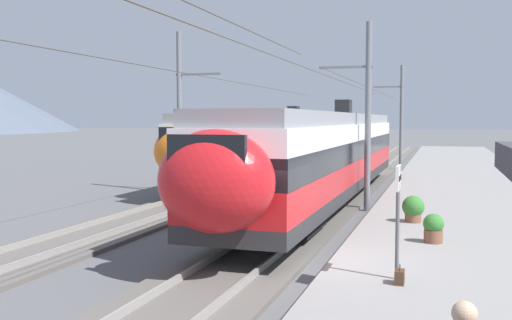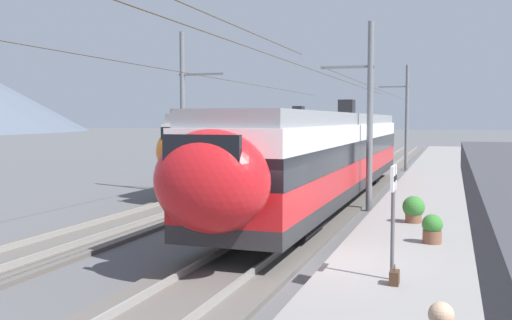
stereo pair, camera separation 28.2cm
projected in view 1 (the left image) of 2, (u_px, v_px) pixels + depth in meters
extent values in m
plane|color=#565659|center=(303.00, 274.00, 13.44)|extent=(400.00, 400.00, 0.00)
cube|color=gray|center=(496.00, 282.00, 12.13)|extent=(120.00, 7.12, 0.36)
cube|color=#5B5651|center=(240.00, 266.00, 13.92)|extent=(120.00, 3.00, 0.12)
cube|color=gray|center=(268.00, 263.00, 13.69)|extent=(120.00, 0.07, 0.16)
cube|color=gray|center=(212.00, 258.00, 14.13)|extent=(120.00, 0.07, 0.16)
cube|color=#5B5651|center=(47.00, 250.00, 15.63)|extent=(120.00, 3.00, 0.12)
cube|color=gray|center=(70.00, 247.00, 15.40)|extent=(120.00, 0.07, 0.16)
cube|color=gray|center=(25.00, 243.00, 15.85)|extent=(120.00, 0.07, 0.16)
cube|color=#2D2D30|center=(328.00, 182.00, 24.57)|extent=(24.53, 2.86, 0.45)
cube|color=red|center=(329.00, 167.00, 24.52)|extent=(24.53, 2.86, 0.85)
cube|color=black|center=(329.00, 148.00, 24.46)|extent=(24.53, 2.90, 0.75)
cube|color=white|center=(329.00, 132.00, 24.41)|extent=(24.53, 2.86, 0.65)
cube|color=gray|center=(329.00, 119.00, 24.38)|extent=(24.23, 2.66, 0.45)
cube|color=black|center=(281.00, 222.00, 17.38)|extent=(2.80, 2.29, 0.42)
cube|color=black|center=(354.00, 176.00, 31.81)|extent=(2.80, 2.29, 0.42)
ellipsoid|color=red|center=(216.00, 181.00, 12.31)|extent=(1.80, 2.64, 2.25)
cube|color=black|center=(206.00, 163.00, 11.81)|extent=(0.16, 1.72, 1.19)
cube|color=black|center=(343.00, 107.00, 27.83)|extent=(0.90, 0.70, 0.70)
cube|color=#2D2D30|center=(278.00, 161.00, 37.32)|extent=(27.23, 2.91, 0.45)
cube|color=orange|center=(278.00, 151.00, 37.27)|extent=(27.23, 2.91, 0.85)
cube|color=black|center=(278.00, 138.00, 37.22)|extent=(27.23, 2.95, 0.75)
cube|color=silver|center=(278.00, 128.00, 37.17)|extent=(27.23, 2.91, 0.65)
cube|color=gray|center=(278.00, 119.00, 37.13)|extent=(26.93, 2.71, 0.45)
cube|color=black|center=(232.00, 180.00, 29.34)|extent=(2.80, 2.32, 0.42)
cube|color=black|center=(307.00, 159.00, 45.36)|extent=(2.80, 2.32, 0.42)
ellipsoid|color=orange|center=(184.00, 152.00, 23.79)|extent=(1.80, 2.67, 2.25)
cube|color=black|center=(179.00, 142.00, 23.28)|extent=(0.16, 1.74, 1.19)
cube|color=black|center=(293.00, 111.00, 40.96)|extent=(0.90, 0.70, 0.70)
cylinder|color=slate|center=(368.00, 117.00, 22.46)|extent=(0.24, 0.24, 7.38)
cube|color=slate|center=(345.00, 67.00, 22.60)|extent=(0.10, 2.11, 0.10)
cylinder|color=#473823|center=(323.00, 74.00, 22.90)|extent=(38.96, 0.02, 0.02)
cylinder|color=slate|center=(401.00, 118.00, 40.36)|extent=(0.24, 0.24, 7.39)
cube|color=slate|center=(389.00, 87.00, 40.48)|extent=(0.10, 2.11, 0.10)
cylinder|color=#473823|center=(376.00, 91.00, 40.78)|extent=(38.96, 0.02, 0.02)
cylinder|color=slate|center=(179.00, 113.00, 27.88)|extent=(0.24, 0.24, 7.82)
cube|color=slate|center=(198.00, 74.00, 27.44)|extent=(0.10, 2.31, 0.10)
cylinder|color=#473823|center=(218.00, 79.00, 27.15)|extent=(38.96, 0.02, 0.02)
cylinder|color=#59595B|center=(398.00, 223.00, 11.61)|extent=(0.08, 0.08, 2.32)
cube|color=silver|center=(398.00, 178.00, 11.55)|extent=(0.70, 0.06, 0.50)
cube|color=black|center=(400.00, 178.00, 11.54)|extent=(0.52, 0.01, 0.10)
sphere|color=tan|center=(465.00, 314.00, 4.92)|extent=(0.22, 0.22, 0.22)
cube|color=#472D1E|center=(400.00, 277.00, 11.32)|extent=(0.32, 0.18, 0.28)
torus|color=#472D1E|center=(400.00, 268.00, 11.31)|extent=(0.16, 0.02, 0.16)
cylinder|color=brown|center=(413.00, 218.00, 18.16)|extent=(0.51, 0.51, 0.29)
sphere|color=#33752D|center=(413.00, 207.00, 18.13)|extent=(0.69, 0.69, 0.69)
sphere|color=#DB5193|center=(413.00, 202.00, 18.12)|extent=(0.38, 0.38, 0.38)
cylinder|color=brown|center=(433.00, 236.00, 15.12)|extent=(0.48, 0.48, 0.34)
sphere|color=#33752D|center=(434.00, 224.00, 15.10)|extent=(0.54, 0.54, 0.54)
sphere|color=purple|center=(434.00, 219.00, 15.09)|extent=(0.29, 0.29, 0.29)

